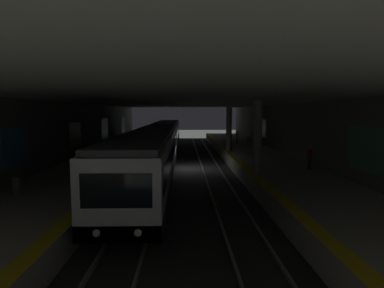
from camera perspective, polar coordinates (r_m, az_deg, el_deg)
name	(u,v)px	position (r m, az deg, el deg)	size (l,w,h in m)	color
ground_plane	(185,169)	(27.54, -1.25, -4.43)	(120.00, 120.00, 0.00)	#2D302D
track_left	(211,168)	(27.62, 3.33, -4.24)	(60.00, 1.53, 0.16)	gray
track_right	(159,168)	(27.60, -5.84, -4.27)	(60.00, 1.53, 0.16)	gray
platform_left	(261,162)	(28.24, 12.17, -3.23)	(60.00, 5.30, 1.06)	#B7B2A8
platform_right	(108,163)	(28.20, -14.71, -3.30)	(60.00, 5.30, 1.06)	#B7B2A8
wall_left	(295,136)	(28.80, 17.89, 1.36)	(60.00, 0.56, 5.60)	slate
wall_right	(73,136)	(28.79, -20.42, 1.27)	(60.00, 0.56, 5.60)	slate
ceiling_slab	(185,101)	(27.12, -1.28, 7.72)	(60.00, 19.40, 0.40)	beige
pillar_near	(257,137)	(19.84, 11.49, 1.19)	(0.56, 0.56, 4.55)	gray
pillar_far	(229,128)	(31.76, 6.59, 2.92)	(0.56, 0.56, 4.55)	gray
metro_train	(161,142)	(30.12, -5.47, 0.31)	(40.25, 2.83, 3.49)	silver
bench_left_near	(254,139)	(40.35, 10.89, 0.95)	(1.70, 0.47, 0.86)	#262628
bench_left_mid	(249,137)	(43.09, 10.09, 1.26)	(1.70, 0.47, 0.86)	#262628
bench_right_near	(96,146)	(32.00, -16.75, -0.41)	(1.70, 0.47, 0.86)	#262628
bench_right_mid	(120,137)	(43.17, -12.74, 1.21)	(1.70, 0.47, 0.86)	#262628
person_waiting_near	(237,137)	(39.27, 8.02, 1.30)	(0.60, 0.22, 1.53)	#2D2D2D
person_walking_mid	(127,142)	(31.33, -11.44, 0.33)	(0.60, 0.23, 1.69)	#3A3A3A
person_standing_far	(309,157)	(22.73, 20.15, -2.15)	(0.60, 0.22, 1.54)	#2E2E2E
person_boarding	(112,139)	(35.85, -14.05, 0.91)	(0.60, 0.23, 1.67)	#414141
trash_bin	(17,185)	(16.95, -28.67, -6.48)	(0.44, 0.44, 0.85)	#595B5E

